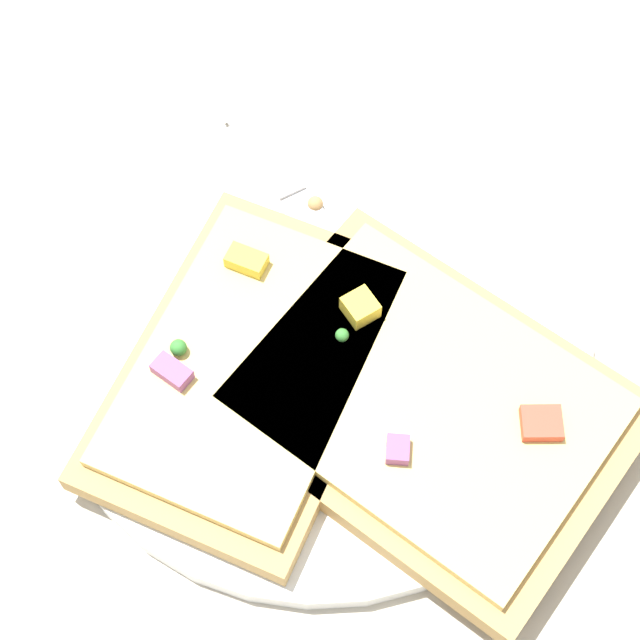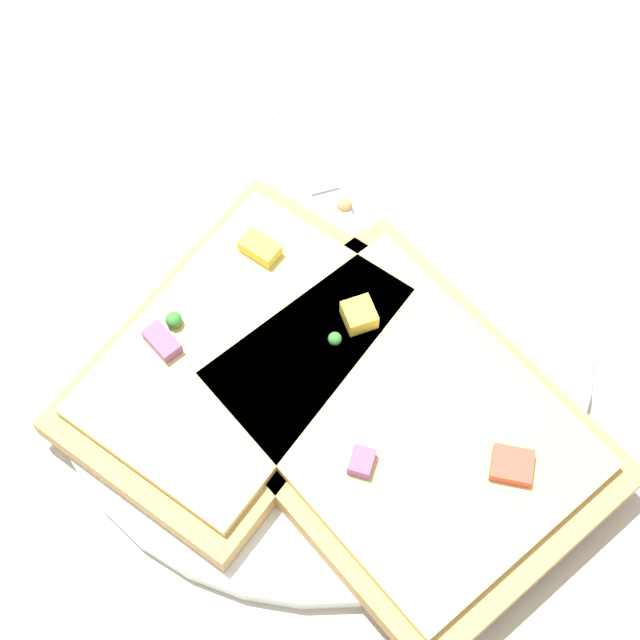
{
  "view_description": "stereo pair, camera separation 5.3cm",
  "coord_description": "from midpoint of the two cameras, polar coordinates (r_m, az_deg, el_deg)",
  "views": [
    {
      "loc": [
        0.25,
        0.01,
        0.5
      ],
      "look_at": [
        0.0,
        0.0,
        0.02
      ],
      "focal_mm": 60.0,
      "sensor_mm": 36.0,
      "label": 1
    },
    {
      "loc": [
        0.24,
        0.06,
        0.5
      ],
      "look_at": [
        0.0,
        0.0,
        0.02
      ],
      "focal_mm": 60.0,
      "sensor_mm": 36.0,
      "label": 2
    }
  ],
  "objects": [
    {
      "name": "ground_plane",
      "position": [
        0.55,
        -2.75,
        -1.32
      ],
      "size": [
        4.0,
        4.0,
        0.0
      ],
      "primitive_type": "plane",
      "color": "#BCB29E"
    },
    {
      "name": "pizza_slice_corner",
      "position": [
        0.52,
        -6.56,
        -2.98
      ],
      "size": [
        0.2,
        0.17,
        0.03
      ],
      "rotation": [
        0.0,
        0.0,
        5.91
      ],
      "color": "tan",
      "rests_on": "plate"
    },
    {
      "name": "fork",
      "position": [
        0.54,
        -7.18,
        -1.15
      ],
      "size": [
        0.19,
        0.14,
        0.01
      ],
      "rotation": [
        0.0,
        0.0,
        6.89
      ],
      "color": "silver",
      "rests_on": "plate"
    },
    {
      "name": "crumb_scatter",
      "position": [
        0.54,
        -1.64,
        0.75
      ],
      "size": [
        0.11,
        0.12,
        0.01
      ],
      "color": "#BD7B51",
      "rests_on": "plate"
    },
    {
      "name": "pizza_slice_main",
      "position": [
        0.51,
        2.76,
        -4.95
      ],
      "size": [
        0.22,
        0.23,
        0.03
      ],
      "rotation": [
        0.0,
        0.0,
        4.1
      ],
      "color": "tan",
      "rests_on": "plate"
    },
    {
      "name": "plate",
      "position": [
        0.55,
        -2.78,
        -1.04
      ],
      "size": [
        0.28,
        0.28,
        0.01
      ],
      "color": "white",
      "rests_on": "ground"
    },
    {
      "name": "knife",
      "position": [
        0.58,
        -3.71,
        5.8
      ],
      "size": [
        0.18,
        0.12,
        0.01
      ],
      "rotation": [
        0.0,
        0.0,
        6.83
      ],
      "color": "silver",
      "rests_on": "plate"
    }
  ]
}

